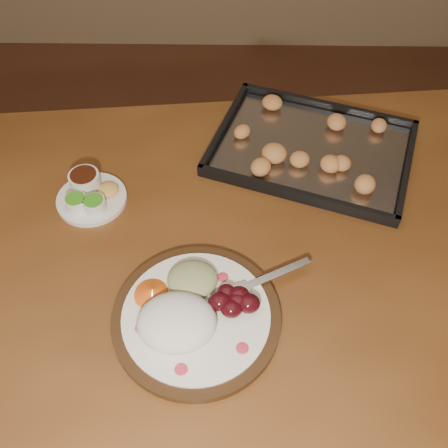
{
  "coord_description": "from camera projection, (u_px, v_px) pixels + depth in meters",
  "views": [
    {
      "loc": [
        0.31,
        -0.53,
        1.56
      ],
      "look_at": [
        0.3,
        0.1,
        0.77
      ],
      "focal_mm": 40.0,
      "sensor_mm": 36.0,
      "label": 1
    }
  ],
  "objects": [
    {
      "name": "ground",
      "position": [
        128.0,
        402.0,
        1.55
      ],
      "size": [
        4.0,
        4.0,
        0.0
      ],
      "primitive_type": "plane",
      "color": "#4F2C1B",
      "rests_on": "ground"
    },
    {
      "name": "dining_table",
      "position": [
        197.0,
        271.0,
        1.08
      ],
      "size": [
        1.58,
        1.05,
        0.75
      ],
      "rotation": [
        0.0,
        0.0,
        0.1
      ],
      "color": "brown",
      "rests_on": "ground"
    },
    {
      "name": "dinner_plate",
      "position": [
        192.0,
        313.0,
        0.88
      ],
      "size": [
        0.36,
        0.3,
        0.07
      ],
      "rotation": [
        0.0,
        0.0,
        0.52
      ],
      "color": "#311D0D",
      "rests_on": "dining_table"
    },
    {
      "name": "condiment_saucer",
      "position": [
        89.0,
        194.0,
        1.06
      ],
      "size": [
        0.15,
        0.15,
        0.05
      ],
      "rotation": [
        0.0,
        0.0,
        0.19
      ],
      "color": "silver",
      "rests_on": "dining_table"
    },
    {
      "name": "baking_tray",
      "position": [
        312.0,
        148.0,
        1.16
      ],
      "size": [
        0.53,
        0.45,
        0.05
      ],
      "rotation": [
        0.0,
        0.0,
        -0.33
      ],
      "color": "black",
      "rests_on": "dining_table"
    }
  ]
}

